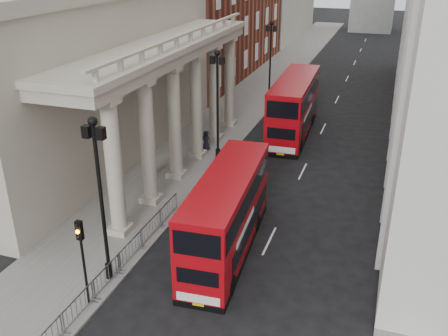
{
  "coord_description": "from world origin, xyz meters",
  "views": [
    {
      "loc": [
        11.31,
        -13.42,
        15.04
      ],
      "look_at": [
        2.69,
        11.81,
        3.23
      ],
      "focal_mm": 40.0,
      "sensor_mm": 36.0,
      "label": 1
    }
  ],
  "objects_px": {
    "lamp_post_north": "(270,57)",
    "traffic_light": "(81,248)",
    "lamp_post_south": "(100,191)",
    "lamp_post_mid": "(218,98)",
    "bus_far": "(294,106)",
    "pedestrian_b": "(148,169)",
    "pedestrian_c": "(206,140)",
    "bus_near": "(227,212)",
    "pedestrian_a": "(173,160)"
  },
  "relations": [
    {
      "from": "traffic_light",
      "to": "lamp_post_north",
      "type": "bearing_deg",
      "value": 90.17
    },
    {
      "from": "pedestrian_c",
      "to": "lamp_post_south",
      "type": "bearing_deg",
      "value": -82.99
    },
    {
      "from": "pedestrian_a",
      "to": "pedestrian_c",
      "type": "height_order",
      "value": "pedestrian_a"
    },
    {
      "from": "traffic_light",
      "to": "pedestrian_b",
      "type": "relative_size",
      "value": 2.44
    },
    {
      "from": "lamp_post_south",
      "to": "bus_near",
      "type": "distance_m",
      "value": 6.88
    },
    {
      "from": "lamp_post_south",
      "to": "lamp_post_mid",
      "type": "bearing_deg",
      "value": 90.0
    },
    {
      "from": "pedestrian_b",
      "to": "pedestrian_a",
      "type": "bearing_deg",
      "value": -119.54
    },
    {
      "from": "lamp_post_south",
      "to": "lamp_post_north",
      "type": "bearing_deg",
      "value": 90.0
    },
    {
      "from": "lamp_post_north",
      "to": "pedestrian_c",
      "type": "bearing_deg",
      "value": -95.92
    },
    {
      "from": "lamp_post_mid",
      "to": "pedestrian_c",
      "type": "xyz_separation_m",
      "value": [
        -1.51,
        1.45,
        -3.98
      ]
    },
    {
      "from": "bus_near",
      "to": "lamp_post_south",
      "type": "bearing_deg",
      "value": -140.62
    },
    {
      "from": "pedestrian_a",
      "to": "pedestrian_b",
      "type": "height_order",
      "value": "pedestrian_b"
    },
    {
      "from": "lamp_post_north",
      "to": "bus_near",
      "type": "xyz_separation_m",
      "value": [
        4.64,
        -27.64,
        -2.6
      ]
    },
    {
      "from": "lamp_post_mid",
      "to": "pedestrian_b",
      "type": "height_order",
      "value": "lamp_post_mid"
    },
    {
      "from": "lamp_post_mid",
      "to": "pedestrian_b",
      "type": "relative_size",
      "value": 4.72
    },
    {
      "from": "bus_near",
      "to": "pedestrian_c",
      "type": "xyz_separation_m",
      "value": [
        -6.15,
        13.09,
        -1.39
      ]
    },
    {
      "from": "bus_near",
      "to": "pedestrian_b",
      "type": "height_order",
      "value": "bus_near"
    },
    {
      "from": "lamp_post_south",
      "to": "traffic_light",
      "type": "distance_m",
      "value": 2.71
    },
    {
      "from": "lamp_post_north",
      "to": "pedestrian_b",
      "type": "relative_size",
      "value": 4.72
    },
    {
      "from": "bus_near",
      "to": "pedestrian_c",
      "type": "relative_size",
      "value": 6.45
    },
    {
      "from": "lamp_post_north",
      "to": "pedestrian_c",
      "type": "distance_m",
      "value": 15.16
    },
    {
      "from": "lamp_post_north",
      "to": "pedestrian_c",
      "type": "height_order",
      "value": "lamp_post_north"
    },
    {
      "from": "bus_far",
      "to": "pedestrian_c",
      "type": "relative_size",
      "value": 7.21
    },
    {
      "from": "traffic_light",
      "to": "pedestrian_c",
      "type": "xyz_separation_m",
      "value": [
        -1.61,
        19.47,
        -2.18
      ]
    },
    {
      "from": "lamp_post_north",
      "to": "bus_far",
      "type": "xyz_separation_m",
      "value": [
        4.25,
        -8.34,
        -2.31
      ]
    },
    {
      "from": "lamp_post_north",
      "to": "traffic_light",
      "type": "xyz_separation_m",
      "value": [
        0.1,
        -34.02,
        -1.8
      ]
    },
    {
      "from": "lamp_post_north",
      "to": "lamp_post_mid",
      "type": "bearing_deg",
      "value": -90.0
    },
    {
      "from": "lamp_post_north",
      "to": "bus_near",
      "type": "distance_m",
      "value": 28.14
    },
    {
      "from": "traffic_light",
      "to": "lamp_post_south",
      "type": "bearing_deg",
      "value": 92.84
    },
    {
      "from": "lamp_post_north",
      "to": "traffic_light",
      "type": "distance_m",
      "value": 34.07
    },
    {
      "from": "traffic_light",
      "to": "bus_near",
      "type": "distance_m",
      "value": 7.87
    },
    {
      "from": "pedestrian_b",
      "to": "bus_near",
      "type": "bearing_deg",
      "value": 135.87
    },
    {
      "from": "lamp_post_north",
      "to": "pedestrian_a",
      "type": "xyz_separation_m",
      "value": [
        -2.31,
        -19.12,
        -3.94
      ]
    },
    {
      "from": "lamp_post_south",
      "to": "bus_near",
      "type": "height_order",
      "value": "lamp_post_south"
    },
    {
      "from": "pedestrian_b",
      "to": "pedestrian_c",
      "type": "bearing_deg",
      "value": -110.05
    },
    {
      "from": "pedestrian_a",
      "to": "pedestrian_c",
      "type": "relative_size",
      "value": 1.06
    },
    {
      "from": "lamp_post_south",
      "to": "bus_near",
      "type": "relative_size",
      "value": 0.8
    },
    {
      "from": "pedestrian_c",
      "to": "bus_far",
      "type": "bearing_deg",
      "value": 49.23
    },
    {
      "from": "bus_near",
      "to": "pedestrian_c",
      "type": "distance_m",
      "value": 14.52
    },
    {
      "from": "traffic_light",
      "to": "bus_far",
      "type": "distance_m",
      "value": 26.01
    },
    {
      "from": "lamp_post_mid",
      "to": "bus_far",
      "type": "distance_m",
      "value": 9.05
    },
    {
      "from": "pedestrian_b",
      "to": "lamp_post_south",
      "type": "bearing_deg",
      "value": 101.71
    },
    {
      "from": "traffic_light",
      "to": "pedestrian_a",
      "type": "bearing_deg",
      "value": 99.2
    },
    {
      "from": "lamp_post_mid",
      "to": "bus_near",
      "type": "height_order",
      "value": "lamp_post_mid"
    },
    {
      "from": "lamp_post_mid",
      "to": "lamp_post_north",
      "type": "xyz_separation_m",
      "value": [
        0.0,
        16.0,
        0.0
      ]
    },
    {
      "from": "lamp_post_north",
      "to": "pedestrian_b",
      "type": "height_order",
      "value": "lamp_post_north"
    },
    {
      "from": "lamp_post_mid",
      "to": "pedestrian_b",
      "type": "bearing_deg",
      "value": -121.96
    },
    {
      "from": "lamp_post_mid",
      "to": "bus_far",
      "type": "bearing_deg",
      "value": 60.99
    },
    {
      "from": "lamp_post_mid",
      "to": "bus_near",
      "type": "xyz_separation_m",
      "value": [
        4.64,
        -11.64,
        -2.6
      ]
    },
    {
      "from": "lamp_post_south",
      "to": "pedestrian_c",
      "type": "relative_size",
      "value": 5.16
    }
  ]
}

